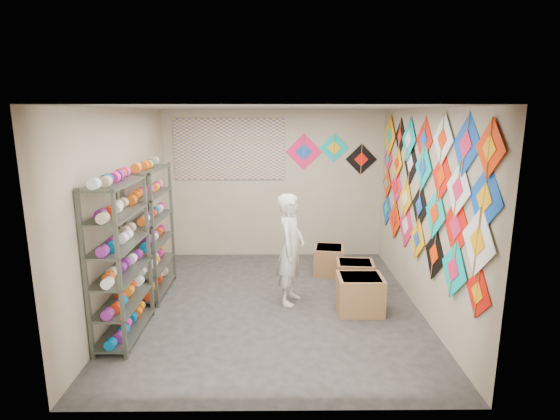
{
  "coord_description": "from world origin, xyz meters",
  "views": [
    {
      "loc": [
        0.05,
        -5.71,
        2.63
      ],
      "look_at": [
        0.1,
        0.3,
        1.3
      ],
      "focal_mm": 28.0,
      "sensor_mm": 36.0,
      "label": 1
    }
  ],
  "objects_px": {
    "shelf_rack_back": "(151,231)",
    "carton_b": "(355,276)",
    "shelf_rack_front": "(120,261)",
    "carton_c": "(329,260)",
    "carton_a": "(360,294)",
    "shopkeeper": "(291,249)"
  },
  "relations": [
    {
      "from": "shelf_rack_back",
      "to": "carton_b",
      "type": "relative_size",
      "value": 3.46
    },
    {
      "from": "shopkeeper",
      "to": "carton_b",
      "type": "height_order",
      "value": "shopkeeper"
    },
    {
      "from": "shelf_rack_back",
      "to": "carton_c",
      "type": "relative_size",
      "value": 3.6
    },
    {
      "from": "shelf_rack_back",
      "to": "carton_a",
      "type": "bearing_deg",
      "value": -12.84
    },
    {
      "from": "carton_a",
      "to": "carton_c",
      "type": "relative_size",
      "value": 1.14
    },
    {
      "from": "carton_a",
      "to": "carton_b",
      "type": "relative_size",
      "value": 1.1
    },
    {
      "from": "shelf_rack_back",
      "to": "carton_b",
      "type": "xyz_separation_m",
      "value": [
        3.01,
        0.06,
        -0.73
      ]
    },
    {
      "from": "shelf_rack_front",
      "to": "carton_a",
      "type": "height_order",
      "value": "shelf_rack_front"
    },
    {
      "from": "shelf_rack_front",
      "to": "carton_b",
      "type": "height_order",
      "value": "shelf_rack_front"
    },
    {
      "from": "shelf_rack_back",
      "to": "carton_a",
      "type": "distance_m",
      "value": 3.11
    },
    {
      "from": "shelf_rack_front",
      "to": "carton_c",
      "type": "bearing_deg",
      "value": 37.59
    },
    {
      "from": "shelf_rack_back",
      "to": "shopkeeper",
      "type": "relative_size",
      "value": 1.21
    },
    {
      "from": "carton_b",
      "to": "carton_c",
      "type": "relative_size",
      "value": 1.04
    },
    {
      "from": "shopkeeper",
      "to": "carton_c",
      "type": "bearing_deg",
      "value": -13.58
    },
    {
      "from": "shelf_rack_back",
      "to": "carton_c",
      "type": "xyz_separation_m",
      "value": [
        2.71,
        0.78,
        -0.72
      ]
    },
    {
      "from": "carton_b",
      "to": "shopkeeper",
      "type": "bearing_deg",
      "value": -152.25
    },
    {
      "from": "carton_b",
      "to": "shelf_rack_front",
      "type": "bearing_deg",
      "value": -150.4
    },
    {
      "from": "shopkeeper",
      "to": "carton_c",
      "type": "relative_size",
      "value": 2.97
    },
    {
      "from": "shopkeeper",
      "to": "carton_b",
      "type": "xyz_separation_m",
      "value": [
        0.98,
        0.41,
        -0.56
      ]
    },
    {
      "from": "carton_a",
      "to": "carton_c",
      "type": "xyz_separation_m",
      "value": [
        -0.25,
        1.46,
        -0.02
      ]
    },
    {
      "from": "shopkeeper",
      "to": "carton_b",
      "type": "relative_size",
      "value": 2.85
    },
    {
      "from": "shopkeeper",
      "to": "shelf_rack_front",
      "type": "bearing_deg",
      "value": 132.44
    }
  ]
}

